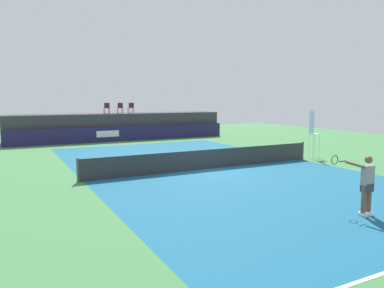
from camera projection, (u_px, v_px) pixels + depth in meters
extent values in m
plane|color=#3D7A42|center=(181.00, 160.00, 20.50)|extent=(48.00, 48.00, 0.00)
cube|color=#16597A|center=(208.00, 169.00, 17.86)|extent=(12.00, 22.00, 0.00)
cube|color=#231E4C|center=(125.00, 134.00, 29.67)|extent=(18.00, 0.20, 1.20)
cube|color=white|center=(108.00, 134.00, 28.90)|extent=(1.80, 0.02, 0.50)
cube|color=#38383D|center=(119.00, 126.00, 31.19)|extent=(18.00, 2.80, 2.20)
cylinder|color=#561919|center=(109.00, 111.00, 30.82)|extent=(0.04, 0.04, 0.44)
cylinder|color=#561919|center=(104.00, 111.00, 30.66)|extent=(0.04, 0.04, 0.44)
cylinder|color=#561919|center=(109.00, 111.00, 30.45)|extent=(0.04, 0.04, 0.44)
cylinder|color=#561919|center=(105.00, 111.00, 30.29)|extent=(0.04, 0.04, 0.44)
cube|color=#561919|center=(107.00, 108.00, 30.53)|extent=(0.47, 0.47, 0.03)
cube|color=#561919|center=(107.00, 105.00, 30.31)|extent=(0.44, 0.06, 0.42)
cylinder|color=#561919|center=(122.00, 111.00, 31.30)|extent=(0.04, 0.04, 0.44)
cylinder|color=#561919|center=(117.00, 111.00, 31.15)|extent=(0.04, 0.04, 0.44)
cylinder|color=#561919|center=(123.00, 111.00, 30.93)|extent=(0.04, 0.04, 0.44)
cylinder|color=#561919|center=(118.00, 111.00, 30.78)|extent=(0.04, 0.04, 0.44)
cube|color=#561919|center=(120.00, 108.00, 31.01)|extent=(0.48, 0.48, 0.03)
cube|color=#561919|center=(120.00, 105.00, 30.80)|extent=(0.44, 0.07, 0.42)
cylinder|color=#561919|center=(132.00, 110.00, 31.93)|extent=(0.04, 0.04, 0.44)
cylinder|color=#561919|center=(128.00, 110.00, 31.76)|extent=(0.04, 0.04, 0.44)
cylinder|color=#561919|center=(134.00, 110.00, 31.57)|extent=(0.04, 0.04, 0.44)
cylinder|color=#561919|center=(129.00, 111.00, 31.40)|extent=(0.04, 0.04, 0.44)
cube|color=#561919|center=(131.00, 108.00, 31.63)|extent=(0.46, 0.46, 0.03)
cube|color=#561919|center=(131.00, 105.00, 31.42)|extent=(0.44, 0.04, 0.42)
cylinder|color=white|center=(319.00, 146.00, 20.88)|extent=(0.04, 0.04, 1.40)
cylinder|color=white|center=(315.00, 146.00, 21.27)|extent=(0.04, 0.04, 1.40)
cylinder|color=white|center=(313.00, 147.00, 20.76)|extent=(0.04, 0.04, 1.40)
cylinder|color=white|center=(309.00, 146.00, 21.14)|extent=(0.04, 0.04, 1.40)
cube|color=white|center=(314.00, 134.00, 20.92)|extent=(0.51, 0.51, 0.03)
cube|color=white|center=(312.00, 122.00, 20.78)|extent=(0.10, 0.44, 1.33)
cube|color=#2D2D2D|center=(208.00, 159.00, 17.80)|extent=(12.40, 0.02, 0.95)
cylinder|color=#4C4C51|center=(78.00, 170.00, 14.95)|extent=(0.10, 0.10, 1.00)
cylinder|color=#4C4C51|center=(303.00, 151.00, 20.65)|extent=(0.10, 0.10, 1.00)
cube|color=white|center=(368.00, 213.00, 10.77)|extent=(0.13, 0.26, 0.10)
cylinder|color=brown|center=(369.00, 198.00, 10.71)|extent=(0.14, 0.14, 0.82)
cube|color=white|center=(363.00, 214.00, 10.65)|extent=(0.13, 0.26, 0.10)
cylinder|color=brown|center=(364.00, 199.00, 10.59)|extent=(0.14, 0.14, 0.82)
cube|color=#333338|center=(367.00, 187.00, 10.61)|extent=(0.35, 0.23, 0.24)
cube|color=gray|center=(368.00, 175.00, 10.57)|extent=(0.37, 0.21, 0.56)
sphere|color=brown|center=(369.00, 160.00, 10.51)|extent=(0.22, 0.22, 0.22)
cylinder|color=brown|center=(373.00, 175.00, 10.69)|extent=(0.09, 0.09, 0.60)
cylinder|color=brown|center=(355.00, 164.00, 10.65)|extent=(0.11, 0.61, 0.14)
cylinder|color=black|center=(343.00, 161.00, 11.01)|extent=(0.30, 0.04, 0.03)
torus|color=black|center=(335.00, 160.00, 11.26)|extent=(0.30, 0.03, 0.30)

